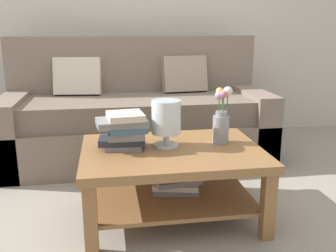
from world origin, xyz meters
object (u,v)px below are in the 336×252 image
(glass_hurricane_vase, at_px, (166,119))
(flower_pitcher, at_px, (221,119))
(coffee_table, at_px, (172,168))
(couch, at_px, (137,118))
(book_stack_main, at_px, (124,130))

(glass_hurricane_vase, xyz_separation_m, flower_pitcher, (0.35, 0.01, -0.02))
(coffee_table, relative_size, glass_hurricane_vase, 3.77)
(coffee_table, relative_size, flower_pitcher, 3.00)
(couch, xyz_separation_m, coffee_table, (0.12, -1.14, -0.05))
(flower_pitcher, bearing_deg, couch, 111.84)
(couch, distance_m, coffee_table, 1.15)
(book_stack_main, relative_size, glass_hurricane_vase, 1.09)
(book_stack_main, bearing_deg, flower_pitcher, 1.37)
(couch, relative_size, book_stack_main, 7.25)
(coffee_table, bearing_deg, book_stack_main, 170.03)
(book_stack_main, bearing_deg, glass_hurricane_vase, 0.30)
(couch, relative_size, coffee_table, 2.10)
(flower_pitcher, bearing_deg, book_stack_main, -178.63)
(book_stack_main, bearing_deg, coffee_table, -9.97)
(couch, height_order, coffee_table, couch)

